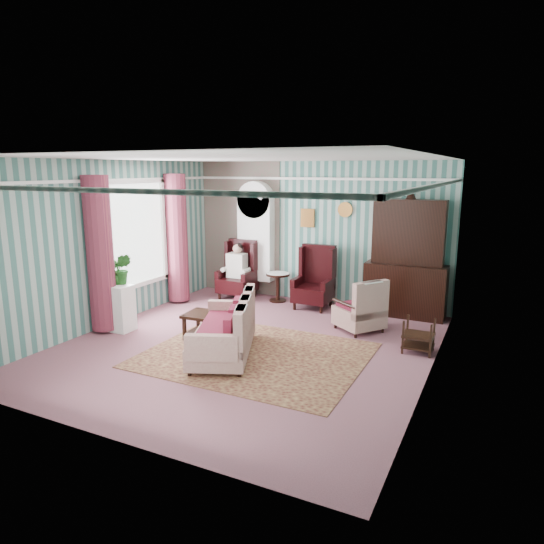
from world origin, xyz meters
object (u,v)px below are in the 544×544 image
at_px(round_side_table, 278,287).
at_px(sofa, 223,322).
at_px(seated_woman, 237,271).
at_px(dresser_hutch, 407,255).
at_px(nest_table, 419,335).
at_px(bookcase, 256,245).
at_px(plant_stand, 117,308).
at_px(floral_armchair, 360,306).
at_px(coffee_table, 213,327).
at_px(wingback_right, 313,278).
at_px(wingback_left, 237,270).

relative_size(round_side_table, sofa, 0.33).
height_order(seated_woman, round_side_table, seated_woman).
height_order(dresser_hutch, nest_table, dresser_hutch).
xyz_separation_m(bookcase, sofa, (1.20, -3.32, -0.61)).
height_order(round_side_table, plant_stand, plant_stand).
height_order(floral_armchair, coffee_table, floral_armchair).
distance_m(dresser_hutch, wingback_right, 1.86).
bearing_deg(seated_woman, sofa, -63.70).
distance_m(seated_woman, coffee_table, 2.68).
relative_size(bookcase, wingback_right, 1.79).
xyz_separation_m(wingback_right, nest_table, (2.32, -1.55, -0.35)).
bearing_deg(bookcase, wingback_right, -14.57).
distance_m(dresser_hutch, wingback_left, 3.55).
bearing_deg(bookcase, round_side_table, -20.27).
xyz_separation_m(bookcase, wingback_left, (-0.25, -0.39, -0.50)).
bearing_deg(nest_table, wingback_right, 146.25).
bearing_deg(plant_stand, wingback_right, 47.16).
relative_size(dresser_hutch, wingback_right, 1.89).
bearing_deg(round_side_table, nest_table, -28.20).
relative_size(dresser_hutch, floral_armchair, 2.66).
bearing_deg(wingback_right, nest_table, -33.75).
bearing_deg(wingback_left, dresser_hutch, 4.41).
distance_m(nest_table, coffee_table, 3.23).
height_order(seated_woman, nest_table, seated_woman).
relative_size(wingback_right, round_side_table, 2.08).
bearing_deg(plant_stand, round_side_table, 59.62).
relative_size(plant_stand, coffee_table, 0.85).
bearing_deg(plant_stand, seated_woman, 73.78).
xyz_separation_m(bookcase, coffee_table, (0.72, -2.86, -0.90)).
bearing_deg(dresser_hutch, seated_woman, -175.59).
distance_m(wingback_left, plant_stand, 2.87).
bearing_deg(wingback_left, floral_armchair, -17.72).
xyz_separation_m(dresser_hutch, wingback_left, (-3.50, -0.27, -0.55)).
height_order(wingback_left, coffee_table, wingback_left).
relative_size(dresser_hutch, sofa, 1.30).
height_order(wingback_left, seated_woman, wingback_left).
bearing_deg(coffee_table, dresser_hutch, 47.28).
relative_size(wingback_left, nest_table, 2.31).
bearing_deg(floral_armchair, bookcase, 99.91).
xyz_separation_m(bookcase, seated_woman, (-0.25, -0.39, -0.53)).
xyz_separation_m(seated_woman, floral_armchair, (2.97, -0.95, -0.15)).
distance_m(wingback_left, sofa, 3.27).
xyz_separation_m(wingback_left, coffee_table, (0.97, -2.47, -0.41)).
bearing_deg(coffee_table, bookcase, 104.20).
bearing_deg(bookcase, dresser_hutch, -2.11).
distance_m(seated_woman, plant_stand, 2.87).
relative_size(bookcase, plant_stand, 2.80).
height_order(nest_table, coffee_table, nest_table).
distance_m(wingback_right, floral_armchair, 1.56).
bearing_deg(wingback_right, round_side_table, 169.99).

